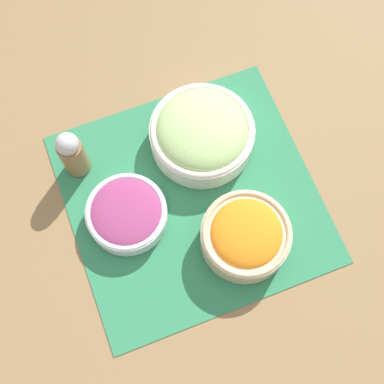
{
  "coord_description": "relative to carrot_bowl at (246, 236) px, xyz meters",
  "views": [
    {
      "loc": [
        0.11,
        0.29,
        0.92
      ],
      "look_at": [
        0.0,
        0.0,
        0.03
      ],
      "focal_mm": 50.0,
      "sensor_mm": 36.0,
      "label": 1
    }
  ],
  "objects": [
    {
      "name": "carrot_bowl",
      "position": [
        0.0,
        0.0,
        0.0
      ],
      "size": [
        0.15,
        0.15,
        0.07
      ],
      "color": "#C6B28E",
      "rests_on": "placemat"
    },
    {
      "name": "cucumber_bowl",
      "position": [
        -0.0,
        -0.21,
        0.0
      ],
      "size": [
        0.19,
        0.19,
        0.08
      ],
      "color": "silver",
      "rests_on": "placemat"
    },
    {
      "name": "pepper_shaker",
      "position": [
        0.23,
        -0.24,
        0.02
      ],
      "size": [
        0.05,
        0.05,
        0.12
      ],
      "color": "olive",
      "rests_on": "placemat"
    },
    {
      "name": "placemat",
      "position": [
        0.06,
        -0.11,
        -0.04
      ],
      "size": [
        0.44,
        0.43,
        0.0
      ],
      "color": "#2D7A51",
      "rests_on": "ground_plane"
    },
    {
      "name": "onion_bowl",
      "position": [
        0.18,
        -0.11,
        -0.01
      ],
      "size": [
        0.14,
        0.14,
        0.05
      ],
      "color": "silver",
      "rests_on": "placemat"
    },
    {
      "name": "ground_plane",
      "position": [
        0.06,
        -0.11,
        -0.04
      ],
      "size": [
        3.0,
        3.0,
        0.0
      ],
      "primitive_type": "plane",
      "color": "olive"
    }
  ]
}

